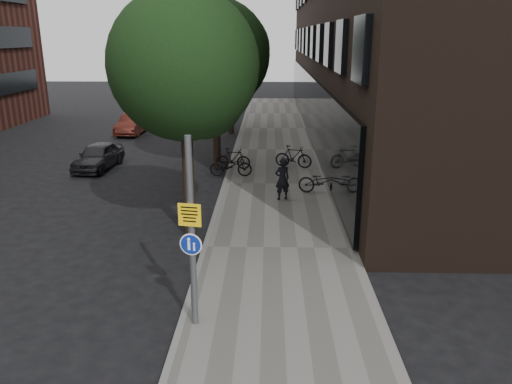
{
  "coord_description": "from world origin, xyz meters",
  "views": [
    {
      "loc": [
        -0.11,
        -10.3,
        6.12
      ],
      "look_at": [
        -0.46,
        2.8,
        2.0
      ],
      "focal_mm": 35.0,
      "sensor_mm": 36.0,
      "label": 1
    }
  ],
  "objects_px": {
    "signpost": "(192,234)",
    "pedestrian": "(282,179)",
    "parked_car_near": "(98,156)",
    "parked_bike_facade_near": "(322,182)"
  },
  "relations": [
    {
      "from": "pedestrian",
      "to": "parked_bike_facade_near",
      "type": "distance_m",
      "value": 1.79
    },
    {
      "from": "signpost",
      "to": "parked_car_near",
      "type": "relative_size",
      "value": 1.14
    },
    {
      "from": "pedestrian",
      "to": "parked_bike_facade_near",
      "type": "height_order",
      "value": "pedestrian"
    },
    {
      "from": "signpost",
      "to": "parked_car_near",
      "type": "bearing_deg",
      "value": 125.89
    },
    {
      "from": "pedestrian",
      "to": "parked_car_near",
      "type": "xyz_separation_m",
      "value": [
        -8.67,
        4.82,
        -0.3
      ]
    },
    {
      "from": "pedestrian",
      "to": "signpost",
      "type": "bearing_deg",
      "value": 55.23
    },
    {
      "from": "signpost",
      "to": "pedestrian",
      "type": "distance_m",
      "value": 9.02
    },
    {
      "from": "signpost",
      "to": "parked_bike_facade_near",
      "type": "distance_m",
      "value": 10.24
    },
    {
      "from": "pedestrian",
      "to": "parked_car_near",
      "type": "relative_size",
      "value": 0.44
    },
    {
      "from": "signpost",
      "to": "parked_car_near",
      "type": "xyz_separation_m",
      "value": [
        -6.58,
        13.5,
        -1.6
      ]
    }
  ]
}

